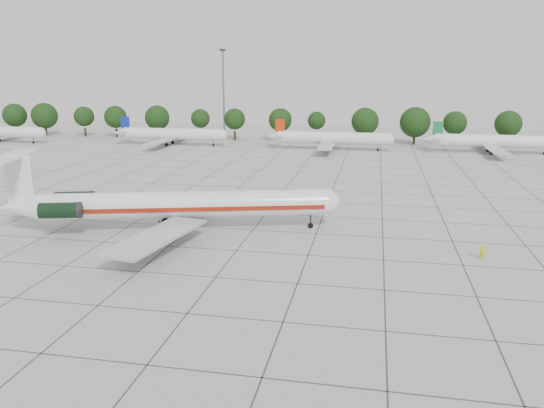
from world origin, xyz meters
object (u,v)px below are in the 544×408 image
object	(u,v)px
bg_airliner_b	(172,134)
main_airliner	(167,205)
bg_airliner_c	(332,138)
bg_airliner_d	(494,141)
floodlight_mast	(223,88)
ground_crew	(482,252)

from	to	relation	value
bg_airliner_b	main_airliner	bearing A→B (deg)	-69.08
bg_airliner_c	bg_airliner_d	world-z (taller)	same
bg_airliner_d	floodlight_mast	bearing A→B (deg)	165.23
main_airliner	bg_airliner_d	bearing A→B (deg)	39.50
main_airliner	floodlight_mast	world-z (taller)	floodlight_mast
ground_crew	bg_airliner_c	distance (m)	80.21
bg_airliner_b	floodlight_mast	bearing A→B (deg)	66.81
ground_crew	bg_airliner_c	size ratio (longest dim) A/B	0.06
bg_airliner_b	bg_airliner_d	distance (m)	81.40
floodlight_mast	bg_airliner_c	bearing A→B (deg)	-31.52
bg_airliner_b	bg_airliner_d	size ratio (longest dim) A/B	1.00
ground_crew	bg_airliner_d	xyz separation A→B (m)	(16.53, 78.70, 2.06)
main_airliner	bg_airliner_c	xyz separation A→B (m)	(14.21, 73.74, -0.53)
bg_airliner_c	floodlight_mast	distance (m)	41.44
main_airliner	bg_airliner_c	world-z (taller)	main_airliner
main_airliner	ground_crew	bearing A→B (deg)	-20.59
bg_airliner_d	bg_airliner_b	bearing A→B (deg)	-179.26
bg_airliner_d	ground_crew	bearing A→B (deg)	-101.86
ground_crew	main_airliner	bearing A→B (deg)	-10.06
ground_crew	floodlight_mast	xyz separation A→B (m)	(-56.20, 97.87, 13.43)
bg_airliner_c	floodlight_mast	bearing A→B (deg)	148.48
floodlight_mast	ground_crew	bearing A→B (deg)	-60.14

